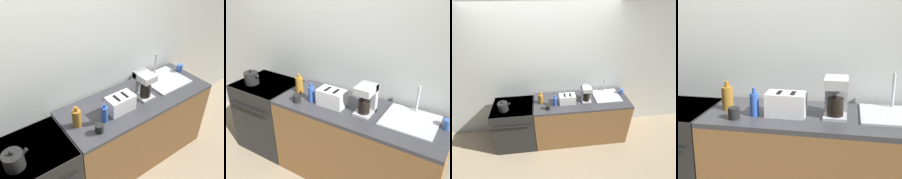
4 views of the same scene
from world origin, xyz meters
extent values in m
plane|color=tan|center=(0.00, 0.00, 0.00)|extent=(12.00, 12.00, 0.00)
cube|color=silver|center=(0.00, 0.71, 1.30)|extent=(8.00, 0.05, 2.60)
cube|color=black|center=(-0.62, 0.30, 0.44)|extent=(0.71, 0.60, 0.89)
cube|color=black|center=(-0.62, 0.30, 0.88)|extent=(0.70, 0.59, 0.02)
cylinder|color=black|center=(-0.78, 0.17, 0.88)|extent=(0.19, 0.19, 0.01)
cylinder|color=black|center=(-0.46, 0.17, 0.88)|extent=(0.19, 0.19, 0.01)
cylinder|color=black|center=(-0.78, 0.43, 0.88)|extent=(0.19, 0.19, 0.01)
cylinder|color=black|center=(-0.46, 0.43, 0.88)|extent=(0.19, 0.19, 0.01)
cylinder|color=black|center=(-0.62, -0.03, 0.69)|extent=(0.61, 0.02, 0.02)
cube|color=brown|center=(0.62, 0.33, 0.43)|extent=(1.74, 0.66, 0.85)
cube|color=#38383D|center=(0.62, 0.33, 0.87)|extent=(1.74, 0.66, 0.04)
cylinder|color=black|center=(-0.75, 0.20, 0.96)|extent=(0.16, 0.16, 0.14)
sphere|color=black|center=(-0.75, 0.20, 1.05)|extent=(0.04, 0.04, 0.04)
cylinder|color=black|center=(-0.67, 0.20, 0.99)|extent=(0.09, 0.03, 0.08)
cube|color=white|center=(0.34, 0.27, 0.97)|extent=(0.28, 0.16, 0.17)
cube|color=black|center=(0.29, 0.27, 1.05)|extent=(0.03, 0.12, 0.01)
cube|color=black|center=(0.39, 0.27, 1.05)|extent=(0.03, 0.12, 0.01)
cube|color=#B7B7BC|center=(0.69, 0.31, 0.90)|extent=(0.16, 0.22, 0.02)
cube|color=#B7B7BC|center=(0.69, 0.39, 1.03)|extent=(0.16, 0.06, 0.29)
cube|color=#B7B7BC|center=(0.69, 0.31, 1.14)|extent=(0.16, 0.22, 0.07)
cylinder|color=black|center=(0.69, 0.29, 0.97)|extent=(0.11, 0.11, 0.13)
cube|color=#B7B7BC|center=(1.11, 0.40, 0.90)|extent=(0.49, 0.44, 0.01)
cylinder|color=silver|center=(1.11, 0.58, 1.03)|extent=(0.02, 0.02, 0.28)
cylinder|color=#9E6B23|center=(-0.12, 0.33, 0.98)|extent=(0.09, 0.09, 0.17)
cylinder|color=#9E6B23|center=(-0.12, 0.33, 1.08)|extent=(0.03, 0.03, 0.04)
cylinder|color=#2D56B7|center=(0.12, 0.23, 0.97)|extent=(0.06, 0.06, 0.16)
cylinder|color=#2D56B7|center=(0.12, 0.23, 1.07)|extent=(0.03, 0.03, 0.04)
cylinder|color=black|center=(0.00, 0.14, 0.93)|extent=(0.08, 0.08, 0.08)
cylinder|color=#3860B2|center=(1.42, 0.44, 0.93)|extent=(0.07, 0.07, 0.09)
camera|label=1|loc=(-0.87, -1.26, 2.53)|focal=40.00mm
camera|label=2|loc=(1.55, -1.57, 2.16)|focal=40.00mm
camera|label=3|loc=(-0.03, -2.22, 2.76)|focal=28.00mm
camera|label=4|loc=(0.77, -1.81, 1.65)|focal=50.00mm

